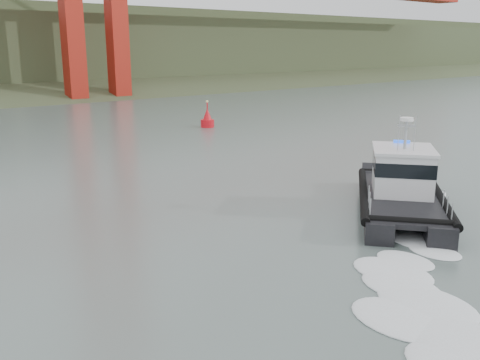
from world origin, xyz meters
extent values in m
plane|color=#4A5854|center=(0.00, 0.00, 0.00)|extent=(400.00, 400.00, 0.00)
cube|color=black|center=(6.73, 4.94, 0.43)|extent=(9.63, 8.28, 1.24)
cube|color=black|center=(8.51, 2.78, 0.43)|extent=(9.63, 8.28, 1.24)
cube|color=black|center=(7.22, 3.53, 0.93)|extent=(10.22, 9.45, 0.26)
cube|color=silver|center=(8.02, 4.19, 2.25)|extent=(4.85, 4.76, 2.38)
cube|color=black|center=(8.02, 4.19, 2.67)|extent=(4.94, 4.85, 0.78)
cube|color=silver|center=(8.02, 4.19, 3.52)|extent=(5.14, 5.06, 0.17)
cylinder|color=#969A9E|center=(7.78, 3.99, 4.37)|extent=(0.17, 0.17, 1.86)
cylinder|color=white|center=(7.78, 3.99, 5.25)|extent=(0.72, 0.72, 0.19)
cylinder|color=red|center=(17.94, 37.07, 0.35)|extent=(1.56, 1.56, 1.04)
cone|color=red|center=(17.94, 37.07, 1.39)|extent=(1.21, 1.21, 1.56)
cylinder|color=red|center=(17.94, 37.07, 2.42)|extent=(0.14, 0.14, 0.87)
sphere|color=#E5D87F|center=(17.94, 37.07, 2.94)|extent=(0.26, 0.26, 0.26)
camera|label=1|loc=(-17.44, -12.87, 9.15)|focal=40.00mm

